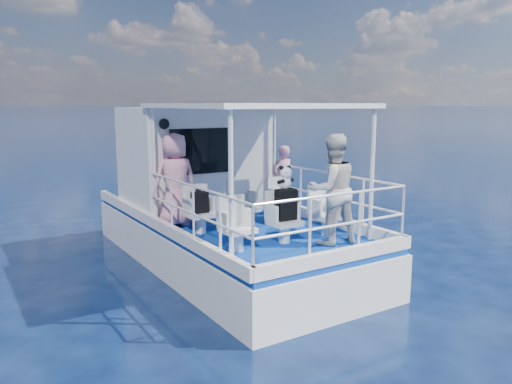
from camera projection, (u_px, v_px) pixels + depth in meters
ground at (250, 275)px, 9.36m from camera, size 2000.00×2000.00×0.00m
hull at (224, 261)px, 10.19m from camera, size 3.00×7.00×1.60m
deck at (224, 221)px, 10.04m from camera, size 2.90×6.90×0.10m
cabin at (195, 158)px, 10.92m from camera, size 2.85×2.00×2.20m
canopy at (256, 106)px, 8.65m from camera, size 3.00×3.20×0.08m
canopy_posts at (257, 171)px, 8.80m from camera, size 2.77×2.97×2.20m
railings at (267, 208)px, 8.63m from camera, size 2.84×3.59×1.00m
seat_port_fwd at (201, 223)px, 8.86m from camera, size 0.48×0.46×0.38m
seat_center_fwd at (244, 217)px, 9.33m from camera, size 0.48×0.46×0.38m
seat_stbd_fwd at (283, 211)px, 9.81m from camera, size 0.48×0.46×0.38m
seat_port_aft at (238, 239)px, 7.78m from camera, size 0.48×0.46×0.38m
seat_center_aft at (285, 231)px, 8.25m from camera, size 0.48×0.46×0.38m
seat_stbd_aft at (326, 224)px, 8.73m from camera, size 0.48×0.46×0.38m
passenger_port_fwd at (175, 180)px, 9.27m from camera, size 0.67×0.48×1.75m
passenger_stbd_fwd at (282, 180)px, 10.35m from camera, size 0.54×0.38×1.43m
passenger_stbd_aft at (332, 190)px, 8.08m from camera, size 0.99×0.83×1.80m
backpack_port at (200, 202)px, 8.75m from camera, size 0.28×0.16×0.37m
backpack_center at (286, 205)px, 8.20m from camera, size 0.34×0.19×0.51m
compact_camera at (198, 190)px, 8.71m from camera, size 0.09×0.06×0.06m
panda at (285, 177)px, 8.14m from camera, size 0.25×0.21×0.38m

